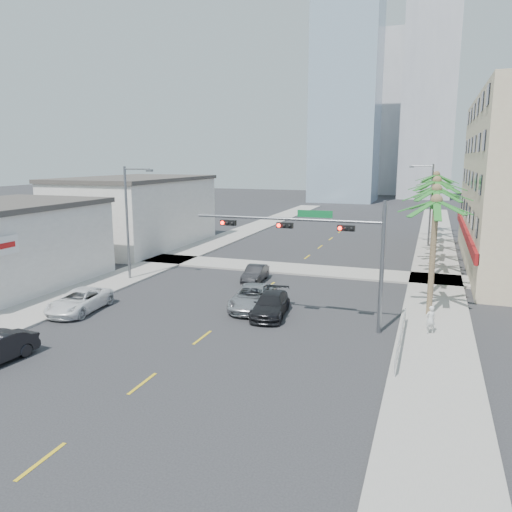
% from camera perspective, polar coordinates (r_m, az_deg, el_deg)
% --- Properties ---
extents(ground, '(260.00, 260.00, 0.00)m').
position_cam_1_polar(ground, '(24.45, -10.30, -12.25)').
color(ground, '#262628').
rests_on(ground, ground).
extents(sidewalk_right, '(4.00, 120.00, 0.15)m').
position_cam_1_polar(sidewalk_right, '(40.51, 19.83, -3.18)').
color(sidewalk_right, gray).
rests_on(sidewalk_right, ground).
extents(sidewalk_left, '(4.00, 120.00, 0.15)m').
position_cam_1_polar(sidewalk_left, '(46.78, -10.97, -0.85)').
color(sidewalk_left, gray).
rests_on(sidewalk_left, ground).
extents(sidewalk_cross, '(80.00, 4.00, 0.15)m').
position_cam_1_polar(sidewalk_cross, '(43.96, 4.02, -1.44)').
color(sidewalk_cross, gray).
rests_on(sidewalk_cross, ground).
extents(building_left_far, '(11.00, 18.00, 7.20)m').
position_cam_1_polar(building_left_far, '(56.87, -13.57, 4.74)').
color(building_left_far, beige).
rests_on(building_left_far, ground).
extents(tower_far_left, '(14.00, 14.00, 48.00)m').
position_cam_1_polar(tower_far_left, '(116.89, 10.33, 18.03)').
color(tower_far_left, '#99B2C6').
rests_on(tower_far_left, ground).
extents(tower_far_right, '(12.00, 12.00, 60.00)m').
position_cam_1_polar(tower_far_right, '(130.98, 19.37, 19.48)').
color(tower_far_right, '#ADADB2').
rests_on(tower_far_right, ground).
extents(tower_far_center, '(16.00, 16.00, 42.00)m').
position_cam_1_polar(tower_far_center, '(145.53, 14.29, 15.28)').
color(tower_far_center, '#ADADB2').
rests_on(tower_far_center, ground).
extents(traffic_signal_mast, '(11.12, 0.54, 7.20)m').
position_cam_1_polar(traffic_signal_mast, '(28.26, 7.81, 1.73)').
color(traffic_signal_mast, slate).
rests_on(traffic_signal_mast, ground).
extents(palm_tree_0, '(4.80, 4.80, 7.80)m').
position_cam_1_polar(palm_tree_0, '(31.47, 19.93, 5.83)').
color(palm_tree_0, brown).
rests_on(palm_tree_0, ground).
extents(palm_tree_1, '(4.80, 4.80, 8.16)m').
position_cam_1_polar(palm_tree_1, '(36.63, 19.96, 7.04)').
color(palm_tree_1, brown).
rests_on(palm_tree_1, ground).
extents(palm_tree_2, '(4.80, 4.80, 8.52)m').
position_cam_1_polar(palm_tree_2, '(41.81, 19.98, 7.94)').
color(palm_tree_2, brown).
rests_on(palm_tree_2, ground).
extents(palm_tree_3, '(4.80, 4.80, 7.80)m').
position_cam_1_polar(palm_tree_3, '(47.04, 19.91, 7.38)').
color(palm_tree_3, brown).
rests_on(palm_tree_3, ground).
extents(palm_tree_4, '(4.80, 4.80, 8.16)m').
position_cam_1_polar(palm_tree_4, '(52.21, 19.93, 8.07)').
color(palm_tree_4, brown).
rests_on(palm_tree_4, ground).
extents(palm_tree_5, '(4.80, 4.80, 8.52)m').
position_cam_1_polar(palm_tree_5, '(57.40, 19.94, 8.63)').
color(palm_tree_5, brown).
rests_on(palm_tree_5, ground).
extents(palm_tree_6, '(4.80, 4.80, 7.80)m').
position_cam_1_polar(palm_tree_6, '(62.62, 19.90, 8.15)').
color(palm_tree_6, brown).
rests_on(palm_tree_6, ground).
extents(palm_tree_7, '(4.80, 4.80, 8.16)m').
position_cam_1_polar(palm_tree_7, '(67.80, 19.91, 8.62)').
color(palm_tree_7, brown).
rests_on(palm_tree_7, ground).
extents(streetlight_left, '(2.55, 0.25, 9.00)m').
position_cam_1_polar(streetlight_left, '(40.44, -14.30, 4.30)').
color(streetlight_left, slate).
rests_on(streetlight_left, ground).
extents(streetlight_right, '(2.55, 0.25, 9.00)m').
position_cam_1_polar(streetlight_right, '(57.55, 19.16, 5.97)').
color(streetlight_right, slate).
rests_on(streetlight_right, ground).
extents(guardrail, '(0.08, 8.08, 1.00)m').
position_cam_1_polar(guardrail, '(26.92, 16.24, -8.76)').
color(guardrail, silver).
rests_on(guardrail, ground).
extents(car_parked_far, '(2.80, 5.27, 1.41)m').
position_cam_1_polar(car_parked_far, '(33.73, -19.54, -4.86)').
color(car_parked_far, white).
rests_on(car_parked_far, ground).
extents(car_lane_left, '(1.65, 4.00, 1.29)m').
position_cam_1_polar(car_lane_left, '(39.48, -0.08, -2.02)').
color(car_lane_left, black).
rests_on(car_lane_left, ground).
extents(car_lane_center, '(3.14, 5.64, 1.49)m').
position_cam_1_polar(car_lane_center, '(32.49, -0.36, -4.73)').
color(car_lane_center, '#AFB0B4').
rests_on(car_lane_center, ground).
extents(car_lane_right, '(2.56, 5.00, 1.39)m').
position_cam_1_polar(car_lane_right, '(31.06, 1.68, -5.58)').
color(car_lane_right, black).
rests_on(car_lane_right, ground).
extents(pedestrian, '(0.68, 0.61, 1.57)m').
position_cam_1_polar(pedestrian, '(29.13, 19.31, -6.88)').
color(pedestrian, silver).
rests_on(pedestrian, sidewalk_right).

